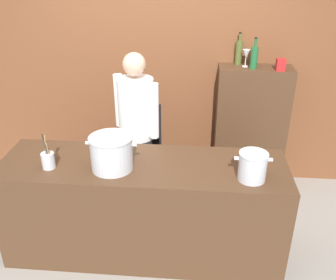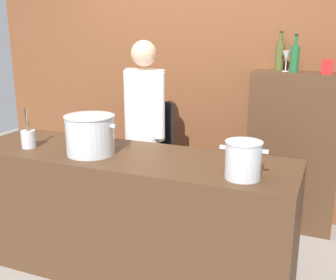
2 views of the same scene
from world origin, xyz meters
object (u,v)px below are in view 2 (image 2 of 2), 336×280
Objects in this scene: stockpot_small at (243,160)px; wine_bottle_olive at (280,55)px; stockpot_large at (90,135)px; wine_bottle_green at (295,58)px; spice_tin_red at (327,67)px; chef at (145,125)px; wine_glass_wide at (286,56)px; utensil_crock at (28,138)px.

stockpot_small is 1.54m from wine_bottle_olive.
stockpot_large is 1.78m from wine_bottle_green.
spice_tin_red is at bearing -26.10° from wine_bottle_olive.
wine_glass_wide is at bearing -118.11° from chef.
spice_tin_red is at bearing -128.20° from chef.
wine_bottle_green reaches higher than wine_glass_wide.
utensil_crock is at bearing -148.16° from spice_tin_red.
stockpot_large is 1.09m from stockpot_small.
wine_bottle_olive reaches higher than stockpot_small.
wine_bottle_green is 1.78× the size of wine_glass_wide.
wine_glass_wide is (0.04, 1.36, 0.51)m from stockpot_small.
chef is 1.27m from stockpot_small.
wine_glass_wide is (1.05, 0.58, 0.56)m from chef.
wine_bottle_green is at bearing -39.79° from wine_glass_wide.
stockpot_large is at bearing -141.03° from spice_tin_red.
wine_glass_wide reaches higher than stockpot_small.
chef reaches higher than stockpot_large.
wine_bottle_green is (1.12, 0.52, 0.55)m from chef.
stockpot_small is at bearing 175.00° from chef.
wine_bottle_olive is at bearing 90.95° from stockpot_small.
utensil_crock is 2.50× the size of spice_tin_red.
wine_glass_wide reaches higher than utensil_crock.
stockpot_large is at bearing 4.59° from utensil_crock.
chef is at bearing -155.22° from wine_bottle_green.
chef is at bearing 51.90° from utensil_crock.
stockpot_small is at bearing -95.10° from wine_bottle_green.
utensil_crock is 1.66× the size of wine_glass_wide.
wine_bottle_olive reaches higher than chef.
spice_tin_red is (0.37, 1.25, 0.44)m from stockpot_small.
wine_glass_wide is (-0.07, 0.06, 0.01)m from wine_bottle_green.
spice_tin_red is (1.46, 1.18, 0.42)m from stockpot_large.
chef is 5.05× the size of wine_bottle_olive.
chef reaches higher than stockpot_small.
spice_tin_red is at bearing 31.84° from utensil_crock.
chef reaches higher than utensil_crock.
stockpot_large is 1.92m from spice_tin_red.
utensil_crock is at bearing 178.89° from stockpot_small.
wine_glass_wide is at bearing 39.11° from utensil_crock.
utensil_crock is 2.19m from wine_bottle_olive.
stockpot_large is 1.43× the size of stockpot_small.
wine_glass_wide is (0.07, -0.09, -0.00)m from wine_bottle_olive.
wine_bottle_green reaches higher than chef.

